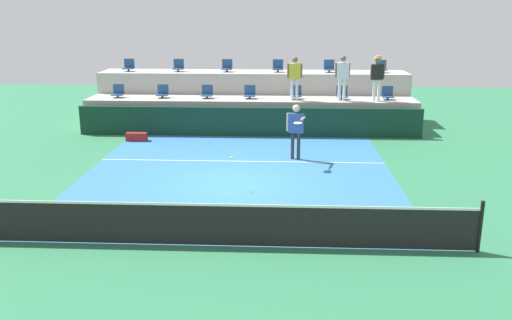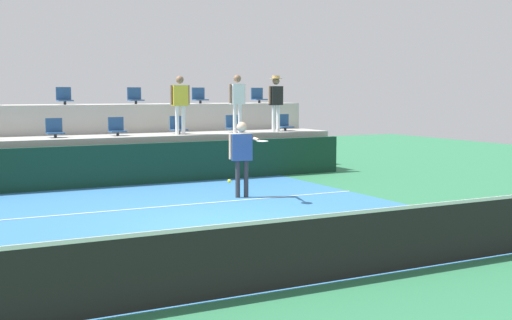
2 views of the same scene
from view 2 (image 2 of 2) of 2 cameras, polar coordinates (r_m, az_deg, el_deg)
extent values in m
plane|color=#2D754C|center=(12.25, -2.71, -5.69)|extent=(40.00, 40.00, 0.00)
cube|color=teal|center=(13.15, -4.53, -4.89)|extent=(9.00, 10.00, 0.01)
cube|color=white|center=(14.43, -6.68, -3.93)|extent=(9.00, 0.06, 0.00)
cube|color=black|center=(8.75, 8.30, -7.39)|extent=(10.40, 0.01, 0.87)
cube|color=white|center=(8.66, 8.34, -4.58)|extent=(10.40, 0.02, 0.05)
cube|color=#0F3323|center=(17.74, -10.79, -0.38)|extent=(13.00, 0.16, 1.10)
cube|color=#ADAAA3|center=(18.98, -11.90, 0.23)|extent=(13.00, 1.80, 1.25)
cube|color=#ADAAA3|center=(20.68, -13.25, 1.84)|extent=(13.00, 1.80, 2.10)
cylinder|color=#2D2D33|center=(18.39, -17.06, 2.03)|extent=(0.08, 0.08, 0.10)
cube|color=navy|center=(18.39, -17.07, 2.24)|extent=(0.44, 0.40, 0.04)
cube|color=navy|center=(18.56, -17.19, 2.92)|extent=(0.44, 0.04, 0.38)
cylinder|color=#2D2D33|center=(18.77, -11.94, 2.23)|extent=(0.08, 0.08, 0.10)
cube|color=navy|center=(18.76, -11.95, 2.44)|extent=(0.44, 0.40, 0.04)
cube|color=navy|center=(18.93, -12.10, 3.11)|extent=(0.44, 0.04, 0.38)
cylinder|color=#2D2D33|center=(19.33, -6.72, 2.42)|extent=(0.08, 0.08, 0.10)
cube|color=navy|center=(19.32, -6.72, 2.63)|extent=(0.44, 0.40, 0.04)
cube|color=navy|center=(19.48, -6.92, 3.27)|extent=(0.44, 0.04, 0.38)
cylinder|color=#2D2D33|center=(20.03, -1.86, 2.58)|extent=(0.08, 0.08, 0.10)
cube|color=navy|center=(20.03, -1.86, 2.78)|extent=(0.44, 0.40, 0.04)
cube|color=navy|center=(20.18, -2.08, 3.40)|extent=(0.44, 0.04, 0.38)
cylinder|color=#2D2D33|center=(20.85, 2.56, 2.71)|extent=(0.08, 0.08, 0.10)
cube|color=navy|center=(20.85, 2.56, 2.90)|extent=(0.44, 0.40, 0.04)
cube|color=navy|center=(20.99, 2.32, 3.50)|extent=(0.44, 0.04, 0.38)
cylinder|color=#2D2D33|center=(20.24, -16.29, 4.79)|extent=(0.08, 0.08, 0.10)
cube|color=navy|center=(20.24, -16.30, 4.99)|extent=(0.44, 0.40, 0.04)
cube|color=navy|center=(20.42, -16.41, 5.58)|extent=(0.44, 0.04, 0.38)
cylinder|color=#2D2D33|center=(20.77, -10.41, 4.95)|extent=(0.08, 0.08, 0.10)
cube|color=navy|center=(20.76, -10.41, 5.14)|extent=(0.44, 0.40, 0.04)
cube|color=navy|center=(20.94, -10.56, 5.72)|extent=(0.44, 0.04, 0.38)
cylinder|color=#2D2D33|center=(21.49, -4.87, 5.05)|extent=(0.08, 0.08, 0.10)
cube|color=navy|center=(21.49, -4.87, 5.24)|extent=(0.44, 0.40, 0.04)
cube|color=navy|center=(21.65, -5.05, 5.80)|extent=(0.44, 0.04, 0.38)
cylinder|color=#2D2D33|center=(22.41, 0.29, 5.11)|extent=(0.08, 0.08, 0.10)
cube|color=navy|center=(22.41, 0.29, 5.29)|extent=(0.44, 0.40, 0.04)
cube|color=navy|center=(22.56, 0.08, 5.83)|extent=(0.44, 0.04, 0.38)
cylinder|color=#2D2D33|center=(15.34, -1.60, -1.68)|extent=(0.13, 0.13, 0.87)
cylinder|color=#2D2D33|center=(15.38, -0.87, -1.66)|extent=(0.13, 0.13, 0.87)
cube|color=#2D4C8C|center=(15.28, -1.24, 1.11)|extent=(0.50, 0.29, 0.62)
sphere|color=beige|center=(15.25, -1.24, 2.89)|extent=(0.29, 0.29, 0.24)
cylinder|color=beige|center=(15.23, -2.24, 1.16)|extent=(0.09, 0.09, 0.58)
cylinder|color=beige|center=(15.05, -0.02, 1.84)|extent=(0.21, 0.55, 0.07)
cylinder|color=black|center=(14.69, 0.31, 1.74)|extent=(0.10, 0.26, 0.04)
ellipsoid|color=silver|center=(14.42, 0.56, 1.66)|extent=(0.33, 0.37, 0.03)
cylinder|color=white|center=(18.97, -6.88, 3.46)|extent=(0.11, 0.11, 0.83)
cylinder|color=white|center=(19.04, -6.34, 3.47)|extent=(0.11, 0.11, 0.83)
cube|color=yellow|center=(18.99, -6.64, 5.60)|extent=(0.45, 0.18, 0.59)
sphere|color=#846047|center=(18.99, -6.65, 6.96)|extent=(0.23, 0.23, 0.22)
cylinder|color=#846047|center=(18.90, -7.38, 5.64)|extent=(0.07, 0.07, 0.55)
cylinder|color=#846047|center=(19.08, -5.90, 5.66)|extent=(0.07, 0.07, 0.55)
cylinder|color=white|center=(19.66, -1.86, 3.62)|extent=(0.13, 0.13, 0.85)
cylinder|color=white|center=(19.78, -1.42, 3.63)|extent=(0.13, 0.13, 0.85)
cube|color=white|center=(19.70, -1.64, 5.75)|extent=(0.49, 0.28, 0.61)
sphere|color=#846047|center=(19.71, -1.65, 7.10)|extent=(0.28, 0.28, 0.23)
cylinder|color=#846047|center=(19.54, -2.25, 5.79)|extent=(0.08, 0.08, 0.57)
cylinder|color=#846047|center=(19.87, -1.04, 5.80)|extent=(0.08, 0.08, 0.57)
cylinder|color=white|center=(20.26, 1.54, 3.64)|extent=(0.13, 0.13, 0.82)
cylinder|color=white|center=(20.39, 1.94, 3.65)|extent=(0.13, 0.13, 0.82)
cube|color=black|center=(20.31, 1.75, 5.62)|extent=(0.47, 0.27, 0.58)
sphere|color=#846047|center=(20.31, 1.75, 6.88)|extent=(0.27, 0.27, 0.22)
cylinder|color=#846047|center=(20.14, 1.20, 5.67)|extent=(0.08, 0.08, 0.55)
cylinder|color=#846047|center=(20.48, 2.29, 5.67)|extent=(0.08, 0.08, 0.55)
cylinder|color=tan|center=(20.31, 1.75, 7.10)|extent=(0.48, 0.48, 0.01)
cylinder|color=tan|center=(20.32, 1.75, 7.23)|extent=(0.28, 0.28, 0.09)
sphere|color=#CCE033|center=(11.79, -2.34, -1.85)|extent=(0.07, 0.07, 0.07)
camera|label=1|loc=(7.38, 92.26, 17.35)|focal=38.17mm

